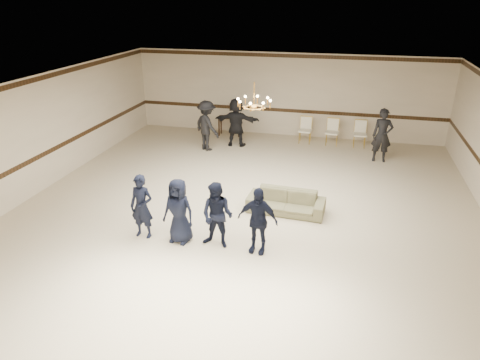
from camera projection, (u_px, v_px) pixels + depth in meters
The scene contains 16 objects.
room at pixel (245, 155), 10.61m from camera, with size 12.01×14.01×3.21m.
chair_rail at pixel (286, 110), 17.08m from camera, with size 12.00×0.02×0.14m, color #341F0F.
crown_molding at pixel (288, 56), 16.25m from camera, with size 12.00×0.02×0.14m, color #341F0F.
chandelier at pixel (254, 95), 11.00m from camera, with size 0.94×0.94×0.89m, color gold, non-canonical shape.
boy_a at pixel (142, 207), 9.92m from camera, with size 0.56×0.36×1.52m, color black.
boy_b at pixel (179, 211), 9.72m from camera, with size 0.75×0.48×1.52m, color black.
boy_c at pixel (217, 216), 9.53m from camera, with size 0.74×0.58×1.52m, color black.
boy_d at pixel (258, 220), 9.33m from camera, with size 0.89×0.37×1.52m, color black.
settee at pixel (286, 202), 11.21m from camera, with size 1.97×0.77×0.58m, color #696646.
adult_left at pixel (207, 126), 15.47m from camera, with size 1.16×0.67×1.80m, color black.
adult_mid at pixel (236, 122), 15.90m from camera, with size 1.66×0.53×1.80m, color black.
adult_right at pixel (382, 135), 14.41m from camera, with size 0.65×0.43×1.80m, color black.
banquet_chair_left at pixel (305, 130), 16.39m from camera, with size 0.46×0.46×0.96m, color #F4ECCD, non-canonical shape.
banquet_chair_mid at pixel (332, 132), 16.17m from camera, with size 0.46×0.46×0.96m, color #F4ECCD, non-canonical shape.
banquet_chair_right at pixel (360, 134), 15.94m from camera, with size 0.46×0.46×0.96m, color #F4ECCD, non-canonical shape.
console_table at pixel (230, 126), 17.27m from camera, with size 0.91×0.38×0.76m, color #351D11.
Camera 1 is at (2.29, -9.72, 5.25)m, focal length 32.58 mm.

